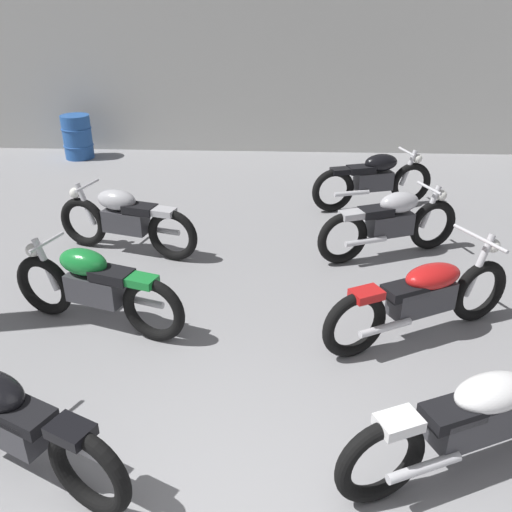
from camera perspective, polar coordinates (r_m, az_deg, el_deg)
back_wall at (r=11.42m, az=1.56°, el=19.74°), size 13.28×0.24×3.60m
motorcycle_left_row_0 at (r=4.30m, az=-24.78°, el=-15.03°), size 2.01×1.10×0.97m
motorcycle_left_row_1 at (r=5.63m, az=-16.49°, el=-3.05°), size 1.90×0.76×0.88m
motorcycle_left_row_2 at (r=7.14m, az=-13.49°, el=3.73°), size 1.92×0.70×0.88m
motorcycle_right_row_0 at (r=4.21m, az=22.09°, el=-15.40°), size 2.03×1.05×0.97m
motorcycle_right_row_1 at (r=5.48m, az=17.01°, el=-4.06°), size 1.98×1.13×0.97m
motorcycle_right_row_2 at (r=7.06m, az=13.87°, el=3.42°), size 1.87×0.83×0.88m
motorcycle_right_row_3 at (r=8.64m, az=12.21°, el=7.82°), size 1.92×0.74×0.88m
oil_drum at (r=11.65m, az=-18.12°, el=11.72°), size 0.59×0.59×0.85m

